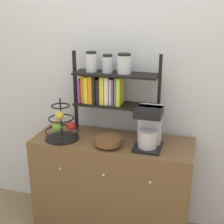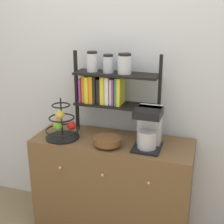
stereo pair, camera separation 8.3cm
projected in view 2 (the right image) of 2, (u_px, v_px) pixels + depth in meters
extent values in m
cube|color=silver|center=(123.00, 78.00, 2.62)|extent=(7.00, 0.05, 2.60)
cube|color=brown|center=(112.00, 186.00, 2.65)|extent=(1.29, 0.47, 0.85)
sphere|color=#B2AD8C|center=(60.00, 168.00, 2.46)|extent=(0.02, 0.02, 0.02)
sphere|color=#B2AD8C|center=(102.00, 175.00, 2.36)|extent=(0.02, 0.02, 0.02)
sphere|color=#B2AD8C|center=(149.00, 183.00, 2.25)|extent=(0.02, 0.02, 0.02)
cube|color=black|center=(147.00, 147.00, 2.37)|extent=(0.21, 0.24, 0.02)
cube|color=#B7B7BC|center=(150.00, 125.00, 2.38)|extent=(0.18, 0.10, 0.30)
cylinder|color=#B7B7BC|center=(147.00, 139.00, 2.32)|extent=(0.14, 0.14, 0.13)
cube|color=black|center=(148.00, 113.00, 2.26)|extent=(0.20, 0.19, 0.06)
cylinder|color=black|center=(63.00, 137.00, 2.56)|extent=(0.27, 0.27, 0.01)
cylinder|color=black|center=(62.00, 118.00, 2.50)|extent=(0.01, 0.01, 0.33)
torus|color=black|center=(62.00, 130.00, 2.53)|extent=(0.27, 0.27, 0.01)
torus|color=black|center=(62.00, 118.00, 2.50)|extent=(0.21, 0.21, 0.01)
torus|color=black|center=(61.00, 105.00, 2.47)|extent=(0.15, 0.15, 0.01)
sphere|color=red|center=(71.00, 126.00, 2.53)|extent=(0.07, 0.07, 0.07)
sphere|color=#6BAD33|center=(58.00, 126.00, 2.51)|extent=(0.07, 0.07, 0.07)
sphere|color=orange|center=(57.00, 124.00, 2.55)|extent=(0.08, 0.08, 0.08)
ellipsoid|color=yellow|center=(61.00, 113.00, 2.53)|extent=(0.13, 0.13, 0.04)
sphere|color=gold|center=(60.00, 115.00, 2.46)|extent=(0.07, 0.07, 0.07)
cylinder|color=brown|center=(108.00, 145.00, 2.41)|extent=(0.12, 0.12, 0.02)
cylinder|color=brown|center=(108.00, 141.00, 2.40)|extent=(0.21, 0.21, 0.05)
cube|color=black|center=(77.00, 91.00, 2.62)|extent=(0.02, 0.02, 0.69)
cube|color=black|center=(159.00, 99.00, 2.42)|extent=(0.02, 0.02, 0.69)
cube|color=black|center=(116.00, 105.00, 2.55)|extent=(0.68, 0.20, 0.02)
cube|color=black|center=(116.00, 74.00, 2.46)|extent=(0.68, 0.20, 0.02)
cube|color=#8C338C|center=(83.00, 89.00, 2.60)|extent=(0.02, 0.16, 0.20)
cube|color=orange|center=(86.00, 88.00, 2.59)|extent=(0.03, 0.13, 0.23)
cube|color=yellow|center=(90.00, 88.00, 2.58)|extent=(0.03, 0.16, 0.22)
cube|color=orange|center=(94.00, 88.00, 2.56)|extent=(0.03, 0.16, 0.23)
cube|color=black|center=(97.00, 89.00, 2.56)|extent=(0.02, 0.16, 0.23)
cube|color=black|center=(101.00, 90.00, 2.55)|extent=(0.03, 0.14, 0.20)
cube|color=yellow|center=(105.00, 89.00, 2.54)|extent=(0.03, 0.15, 0.23)
cube|color=white|center=(109.00, 90.00, 2.52)|extent=(0.03, 0.14, 0.23)
cube|color=white|center=(113.00, 91.00, 2.52)|extent=(0.02, 0.13, 0.21)
cube|color=#8C338C|center=(115.00, 91.00, 2.51)|extent=(0.02, 0.16, 0.21)
cube|color=#2D8C47|center=(118.00, 90.00, 2.50)|extent=(0.02, 0.15, 0.23)
cube|color=yellow|center=(121.00, 91.00, 2.50)|extent=(0.03, 0.16, 0.23)
cylinder|color=silver|center=(92.00, 62.00, 2.50)|extent=(0.09, 0.09, 0.15)
cylinder|color=black|center=(92.00, 52.00, 2.47)|extent=(0.08, 0.08, 0.02)
cylinder|color=silver|center=(108.00, 65.00, 2.46)|extent=(0.09, 0.09, 0.13)
cylinder|color=black|center=(108.00, 55.00, 2.44)|extent=(0.08, 0.08, 0.02)
cylinder|color=silver|center=(125.00, 65.00, 2.42)|extent=(0.11, 0.11, 0.14)
cylinder|color=black|center=(125.00, 54.00, 2.39)|extent=(0.10, 0.10, 0.02)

